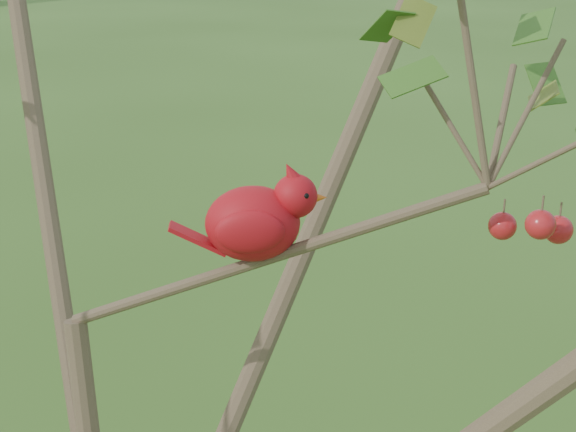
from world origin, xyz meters
name	(u,v)px	position (x,y,z in m)	size (l,w,h in m)	color
crabapple_tree	(87,251)	(0.03, -0.02, 2.12)	(2.35, 2.05, 2.95)	#433224
cardinal	(258,220)	(0.24, 0.08, 2.13)	(0.23, 0.13, 0.16)	#9D0D15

